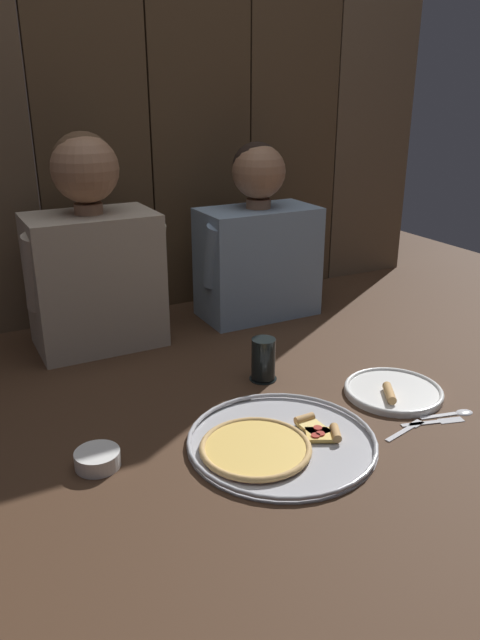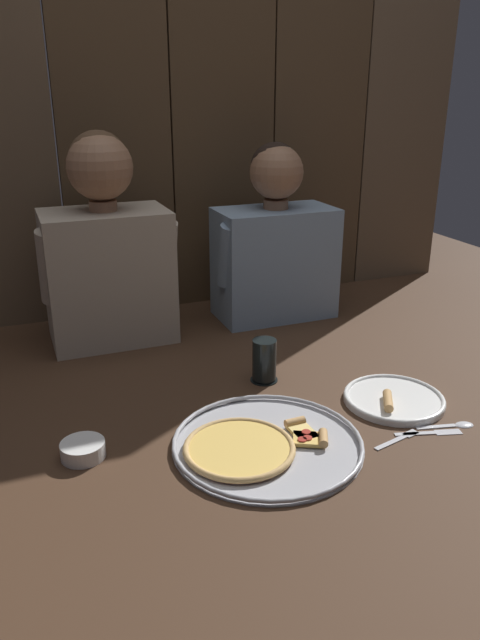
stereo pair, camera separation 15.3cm
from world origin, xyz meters
name	(u,v)px [view 1 (the left image)]	position (x,y,z in m)	size (l,w,h in m)	color
ground_plane	(266,398)	(0.00, 0.00, 0.00)	(3.20, 3.20, 0.00)	#422B1C
pizza_tray	(275,442)	(-0.10, -0.20, 0.01)	(0.42, 0.42, 0.03)	#B2B2B7
dinner_plate	(393,391)	(0.30, -0.13, 0.01)	(0.25, 0.25, 0.03)	white
drinking_glass	(263,360)	(0.04, 0.09, 0.06)	(0.07, 0.07, 0.12)	black
dipping_bowl	(97,458)	(-0.46, -0.09, 0.02)	(0.09, 0.09, 0.03)	white
table_fork	(406,429)	(0.21, -0.28, 0.00)	(0.13, 0.04, 0.01)	silver
table_knife	(433,422)	(0.28, -0.29, 0.00)	(0.15, 0.06, 0.01)	silver
table_spoon	(456,412)	(0.36, -0.28, 0.00)	(0.14, 0.05, 0.01)	silver
diner_left	(93,254)	(-0.28, 0.54, 0.28)	(0.40, 0.24, 0.62)	#B2A38E
diner_right	(258,242)	(0.28, 0.54, 0.25)	(0.42, 0.21, 0.57)	#849EB7
wooden_backdrop_wall	(147,84)	(0.00, 0.77, 0.74)	(2.19, 0.03, 1.48)	brown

